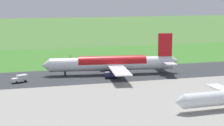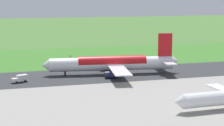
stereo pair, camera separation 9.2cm
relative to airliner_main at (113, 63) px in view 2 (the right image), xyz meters
name	(u,v)px [view 2 (the right image)]	position (x,y,z in m)	size (l,w,h in m)	color
ground_plane	(133,73)	(-8.32, -0.05, -4.35)	(800.00, 800.00, 0.00)	#477233
runway_asphalt	(133,73)	(-8.32, -0.05, -4.32)	(600.00, 29.58, 0.06)	#2D3033
apron_concrete	(201,112)	(-8.32, 55.35, -4.33)	(440.00, 110.00, 0.05)	gray
grass_verge_foreground	(106,58)	(-8.32, -41.52, -4.33)	(600.00, 80.00, 0.04)	#3C782B
airliner_main	(113,63)	(0.00, 0.00, 0.00)	(54.08, 44.41, 15.88)	white
service_truck_baggage	(20,79)	(35.64, 4.96, -2.95)	(6.21, 4.44, 2.65)	silver
no_stopping_sign	(70,58)	(10.20, -37.10, -2.89)	(0.60, 0.10, 2.44)	slate
traffic_cone_orange	(61,60)	(14.47, -37.71, -4.08)	(0.40, 0.40, 0.55)	orange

